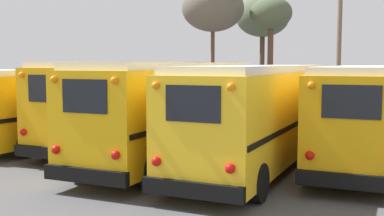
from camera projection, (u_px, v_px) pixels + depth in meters
ground_plane at (188, 155)px, 17.20m from camera, size 160.00×160.00×0.00m
school_bus_0 at (73, 101)px, 20.31m from camera, size 3.01×10.53×3.02m
school_bus_1 at (134, 100)px, 19.22m from camera, size 2.65×10.28×3.32m
school_bus_2 at (177, 107)px, 16.21m from camera, size 2.53×10.41×3.28m
school_bus_3 at (262, 112)px, 15.20m from camera, size 2.51×10.78×3.19m
school_bus_4 at (364, 111)px, 15.61m from camera, size 2.71×10.10×3.16m
utility_pole at (339, 43)px, 27.69m from camera, size 1.80×0.28×8.55m
bare_tree_1 at (271, 16)px, 29.88m from camera, size 2.63×2.63×7.35m
bare_tree_2 at (213, 9)px, 29.85m from camera, size 3.88×3.88×8.11m
bare_tree_3 at (263, 18)px, 36.61m from camera, size 4.07×4.07×8.30m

